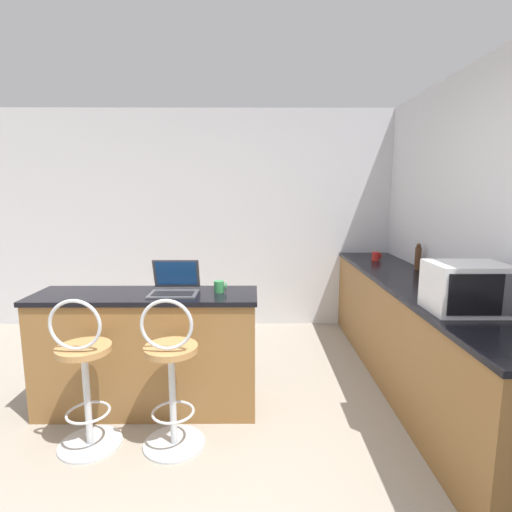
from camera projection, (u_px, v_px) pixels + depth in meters
The scene contains 12 objects.
ground_plane at pixel (192, 479), 2.31m from camera, with size 20.00×20.00×0.00m, color gray.
wall_back at pixel (224, 220), 4.84m from camera, with size 12.00×0.06×2.60m.
breakfast_bar at pixel (148, 351), 3.01m from camera, with size 1.65×0.49×0.90m.
counter_right at pixel (414, 335), 3.35m from camera, with size 0.61×3.27×0.90m.
bar_stool_near at pixel (85, 378), 2.53m from camera, with size 0.40×0.40×1.02m.
bar_stool_far at pixel (171, 378), 2.53m from camera, with size 0.40×0.40×1.02m.
laptop at pixel (175, 285), 2.95m from camera, with size 0.35×0.29×0.24m.
microwave at pixel (467, 288), 2.47m from camera, with size 0.45×0.35×0.31m.
mug_blue at pixel (438, 276), 3.30m from camera, with size 0.09×0.08×0.10m.
mug_green at pixel (219, 287), 2.97m from camera, with size 0.09×0.07×0.09m.
mug_red at pixel (376, 256), 4.32m from camera, with size 0.10×0.08×0.09m.
pepper_mill at pixel (418, 257), 3.81m from camera, with size 0.06×0.06×0.25m.
Camera 1 is at (0.36, -2.08, 1.65)m, focal length 28.00 mm.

